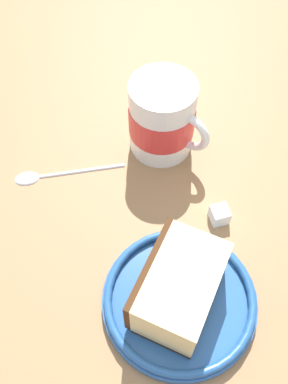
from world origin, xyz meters
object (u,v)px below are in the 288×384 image
at_px(cake_slice, 179,287).
at_px(sugar_cube, 219,215).
at_px(tea_mug, 163,118).
at_px(small_plate, 179,299).
at_px(teaspoon, 46,174).

distance_m(cake_slice, sugar_cube, 0.11).
relative_size(tea_mug, sugar_cube, 5.11).
height_order(small_plate, tea_mug, tea_mug).
bearing_deg(teaspoon, sugar_cube, -132.38).
distance_m(cake_slice, tea_mug, 0.21).
height_order(small_plate, teaspoon, small_plate).
distance_m(small_plate, sugar_cube, 0.11).
height_order(cake_slice, sugar_cube, cake_slice).
relative_size(small_plate, cake_slice, 1.31).
relative_size(cake_slice, tea_mug, 1.19).
height_order(cake_slice, teaspoon, cake_slice).
bearing_deg(sugar_cube, cake_slice, 125.81).
xyz_separation_m(small_plate, teaspoon, (0.21, 0.07, -0.01)).
relative_size(teaspoon, sugar_cube, 6.76).
height_order(tea_mug, sugar_cube, tea_mug).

